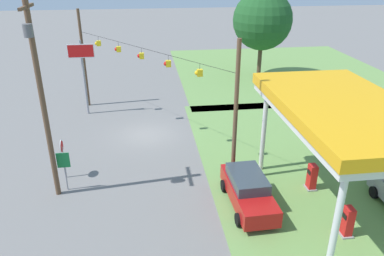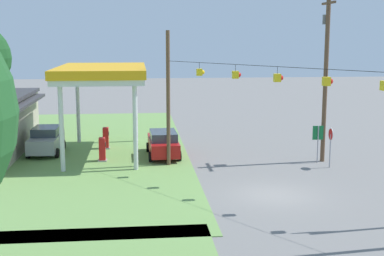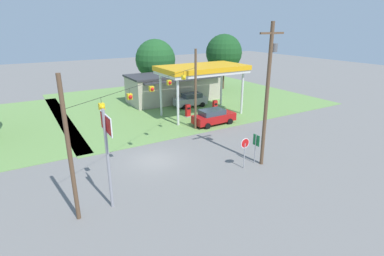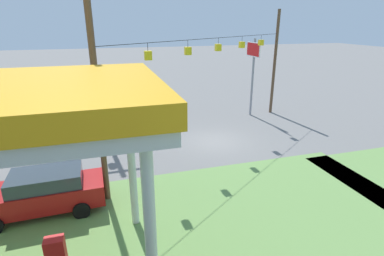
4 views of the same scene
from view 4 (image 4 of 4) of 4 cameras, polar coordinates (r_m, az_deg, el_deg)
ground_plane at (r=19.82m, az=4.49°, el=-2.56°), size 160.00×160.00×0.00m
car_at_pumps_front at (r=13.83m, az=-26.65°, el=-10.80°), size 5.00×2.22×1.78m
stop_sign_roadside at (r=22.74m, az=-12.86°, el=4.73°), size 0.80×0.08×2.50m
stop_sign_overhead at (r=25.00m, az=11.54°, el=12.26°), size 0.22×2.12×6.25m
route_sign at (r=22.43m, az=-16.38°, el=3.94°), size 0.10×0.70×2.40m
utility_pole_main at (r=22.19m, az=-18.43°, el=15.03°), size 2.20×0.44×10.89m
signal_span_gantry at (r=18.60m, az=4.85°, el=10.89°), size 14.28×10.24×8.41m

